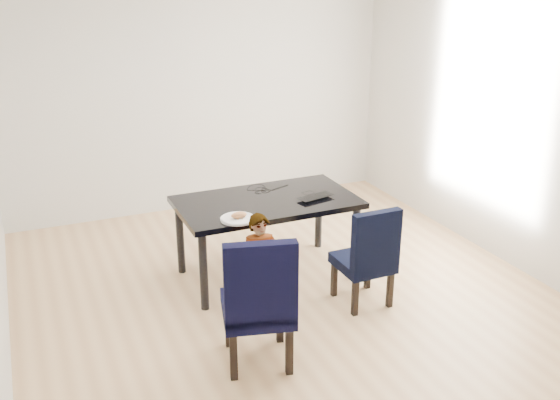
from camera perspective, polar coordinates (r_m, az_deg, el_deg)
name	(u,v)px	position (r m, az deg, el deg)	size (l,w,h in m)	color
floor	(289,299)	(5.50, 0.84, -9.05)	(4.50, 5.00, 0.01)	tan
wall_back	(199,94)	(7.26, -7.38, 9.61)	(4.50, 0.01, 2.70)	silver
wall_front	(520,290)	(3.03, 21.06, -7.69)	(4.50, 0.01, 2.70)	silver
wall_right	(511,123)	(6.22, 20.33, 6.65)	(0.01, 5.00, 2.70)	white
dining_table	(267,238)	(5.74, -1.20, -3.47)	(1.60, 0.90, 0.75)	black
chair_left	(257,297)	(4.47, -2.09, -8.88)	(0.49, 0.52, 1.03)	black
chair_right	(363,254)	(5.30, 7.61, -4.91)	(0.43, 0.45, 0.89)	black
child	(261,266)	(5.05, -1.78, -6.09)	(0.33, 0.21, 0.89)	#FF5E15
plate	(238,219)	(5.16, -3.88, -1.72)	(0.29, 0.29, 0.02)	silver
sandwich	(239,215)	(5.15, -3.78, -1.38)	(0.14, 0.06, 0.05)	#A5683B
laptop	(312,196)	(5.65, 2.96, 0.38)	(0.34, 0.22, 0.03)	black
cable_tangle	(262,191)	(5.80, -1.63, 0.83)	(0.14, 0.14, 0.01)	black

